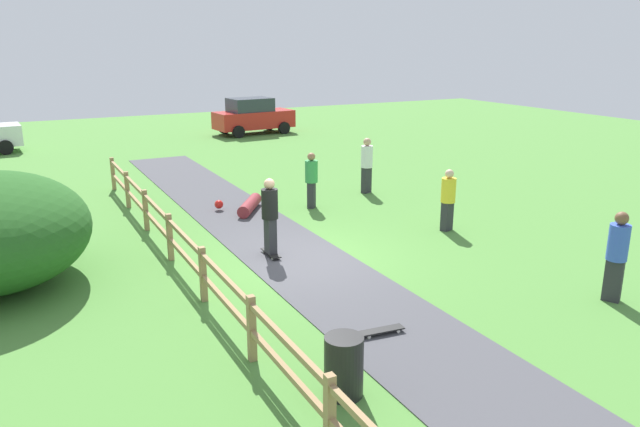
# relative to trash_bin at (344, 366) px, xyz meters

# --- Properties ---
(ground_plane) EXTENTS (60.00, 60.00, 0.00)m
(ground_plane) POSITION_rel_trash_bin_xyz_m (1.80, 5.36, -0.45)
(ground_plane) COLOR #4C8438
(asphalt_path) EXTENTS (2.40, 28.00, 0.02)m
(asphalt_path) POSITION_rel_trash_bin_xyz_m (1.80, 5.36, -0.44)
(asphalt_path) COLOR #47474C
(asphalt_path) RESTS_ON ground_plane
(wooden_fence) EXTENTS (0.12, 18.12, 1.10)m
(wooden_fence) POSITION_rel_trash_bin_xyz_m (-0.80, 5.36, 0.22)
(wooden_fence) COLOR #997A51
(wooden_fence) RESTS_ON ground_plane
(trash_bin) EXTENTS (0.56, 0.56, 0.90)m
(trash_bin) POSITION_rel_trash_bin_xyz_m (0.00, 0.00, 0.00)
(trash_bin) COLOR black
(trash_bin) RESTS_ON ground_plane
(skater_riding) EXTENTS (0.38, 0.80, 1.85)m
(skater_riding) POSITION_rel_trash_bin_xyz_m (1.33, 5.79, 0.60)
(skater_riding) COLOR black
(skater_riding) RESTS_ON asphalt_path
(skater_fallen) EXTENTS (1.50, 1.54, 0.36)m
(skater_fallen) POSITION_rel_trash_bin_xyz_m (2.22, 9.67, -0.25)
(skater_fallen) COLOR maroon
(skater_fallen) RESTS_ON asphalt_path
(skateboard_loose) EXTENTS (0.82, 0.27, 0.08)m
(skateboard_loose) POSITION_rel_trash_bin_xyz_m (1.48, 1.28, -0.36)
(skateboard_loose) COLOR black
(skateboard_loose) RESTS_ON asphalt_path
(bystander_green) EXTENTS (0.54, 0.54, 1.68)m
(bystander_green) POSITION_rel_trash_bin_xyz_m (4.11, 9.24, 0.47)
(bystander_green) COLOR #2D2D33
(bystander_green) RESTS_ON ground_plane
(bystander_yellow) EXTENTS (0.48, 0.48, 1.65)m
(bystander_yellow) POSITION_rel_trash_bin_xyz_m (6.28, 5.55, 0.45)
(bystander_yellow) COLOR #2D2D33
(bystander_yellow) RESTS_ON ground_plane
(bystander_blue) EXTENTS (0.51, 0.51, 1.79)m
(bystander_blue) POSITION_rel_trash_bin_xyz_m (6.22, 0.45, 0.54)
(bystander_blue) COLOR #2D2D33
(bystander_blue) RESTS_ON ground_plane
(bystander_white) EXTENTS (0.49, 0.49, 1.82)m
(bystander_white) POSITION_rel_trash_bin_xyz_m (6.55, 10.07, 0.56)
(bystander_white) COLOR #2D2D33
(bystander_white) RESTS_ON ground_plane
(parked_car_red) EXTENTS (4.34, 2.29, 1.92)m
(parked_car_red) POSITION_rel_trash_bin_xyz_m (8.06, 24.14, 0.51)
(parked_car_red) COLOR red
(parked_car_red) RESTS_ON ground_plane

